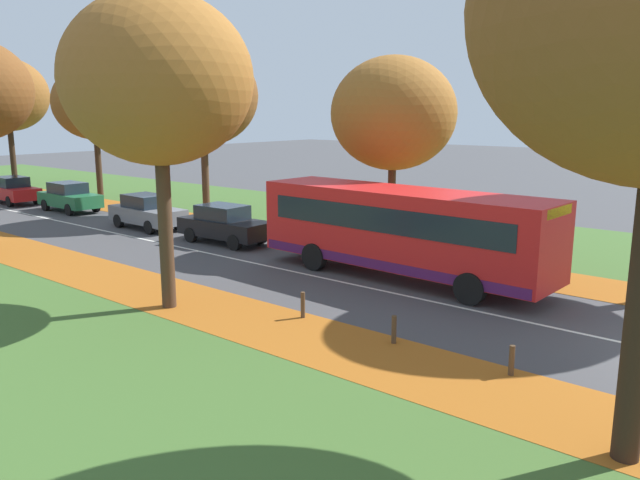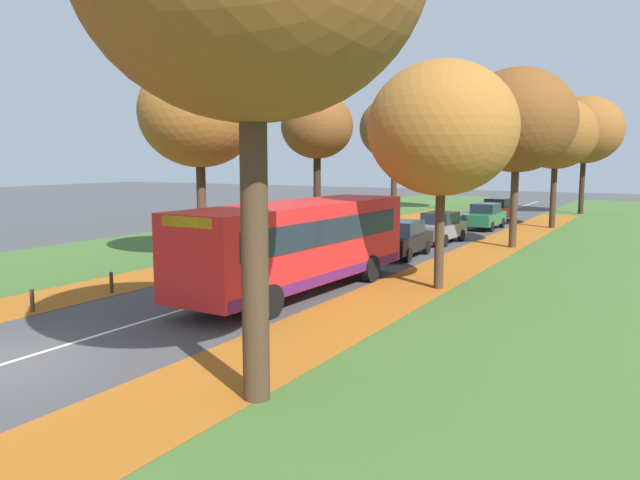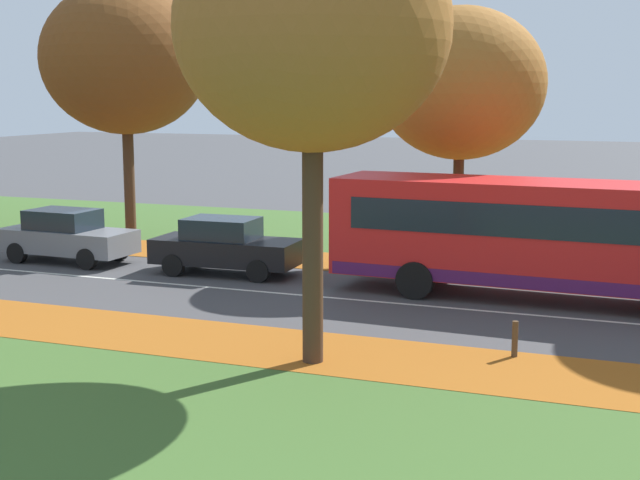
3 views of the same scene
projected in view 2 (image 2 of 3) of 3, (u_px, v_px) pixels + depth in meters
The scene contains 22 objects.
ground_plane at pixel (1, 365), 13.47m from camera, with size 160.00×160.00×0.00m, color #424244.
grass_verge_left at pixel (232, 237), 35.22m from camera, with size 12.00×90.00×0.01m, color #3D6028.
leaf_litter_left at pixel (232, 258), 27.79m from camera, with size 2.80×60.00×0.00m, color #9E5619.
grass_verge_right at pixel (582, 265), 26.17m from camera, with size 12.00×90.00×0.01m, color #3D6028.
leaf_litter_right at pixel (428, 278), 23.26m from camera, with size 2.80×60.00×0.00m, color #9E5619.
road_centre_line at pixel (381, 249), 30.69m from camera, with size 0.12×80.00×0.01m, color silver.
tree_left_near at pixel (199, 113), 26.28m from camera, with size 5.11×5.11×8.65m.
tree_left_mid at pixel (317, 127), 35.63m from camera, with size 4.14×4.14×8.14m.
tree_left_far at pixel (395, 129), 44.16m from camera, with size 5.01×5.01×8.82m.
tree_left_distant at pixel (442, 144), 54.95m from camera, with size 5.23×5.23×8.12m.
tree_right_near at pixel (442, 128), 20.68m from camera, with size 4.99×4.99×7.67m.
tree_right_mid at pixel (517, 120), 30.46m from camera, with size 5.65×5.65×8.84m.
tree_right_far at pixel (556, 133), 39.35m from camera, with size 5.01×5.01×8.28m.
tree_right_distant at pixel (585, 130), 49.52m from camera, with size 5.90×5.90×9.36m.
bollard_third at pixel (32, 301), 18.06m from camera, with size 0.12×0.12×0.68m, color #4C3823.
bollard_fourth at pixel (111, 283), 20.60m from camera, with size 0.12×0.12×0.71m, color #4C3823.
bollard_fifth at pixel (174, 269), 23.11m from camera, with size 0.12×0.12×0.73m, color #4C3823.
bus at pixel (298, 242), 20.52m from camera, with size 2.94×10.49×2.98m.
car_black_lead at pixel (401, 239), 28.22m from camera, with size 1.91×4.27×1.62m.
car_grey_following at pixel (439, 228), 32.91m from camera, with size 1.89×4.26×1.62m.
car_green_third_in_line at pixel (485, 216), 39.40m from camera, with size 1.82×4.22×1.62m.
car_red_fourth_in_line at pixel (497, 210), 44.46m from camera, with size 1.93×4.27×1.62m.
Camera 2 is at (12.44, -7.88, 4.42)m, focal length 35.00 mm.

